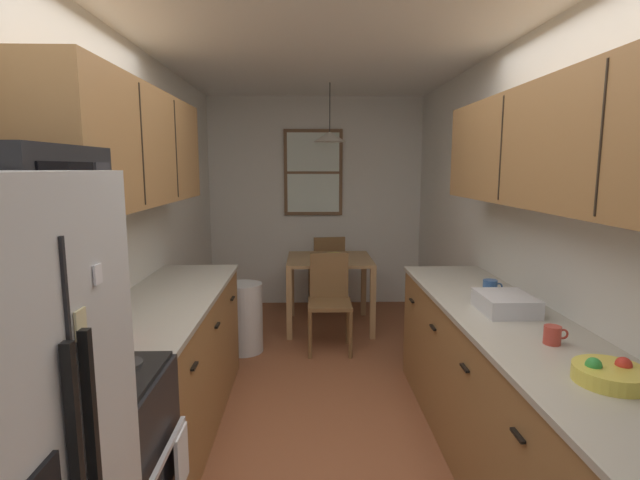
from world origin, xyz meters
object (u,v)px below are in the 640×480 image
(microwave_over_range, at_px, (23,192))
(storage_canister, at_px, (116,320))
(dish_rack, at_px, (506,303))
(dining_chair_far, at_px, (328,269))
(mug_spare, at_px, (553,335))
(fruit_bowl, at_px, (610,373))
(trash_bin, at_px, (244,318))
(table_serving_bowl, at_px, (334,256))
(mug_by_coffeemaker, at_px, (490,287))
(dining_chair_near, at_px, (329,297))
(dining_table, at_px, (329,269))

(microwave_over_range, bearing_deg, storage_canister, 76.58)
(dish_rack, bearing_deg, dining_chair_far, 105.95)
(mug_spare, bearing_deg, microwave_over_range, -170.22)
(mug_spare, height_order, fruit_bowl, fruit_bowl)
(trash_bin, height_order, table_serving_bowl, table_serving_bowl)
(trash_bin, bearing_deg, mug_by_coffeemaker, -37.87)
(microwave_over_range, height_order, storage_canister, microwave_over_range)
(dining_chair_far, xyz_separation_m, storage_canister, (-1.14, -3.45, 0.51))
(microwave_over_range, relative_size, trash_bin, 0.97)
(trash_bin, distance_m, storage_canister, 2.27)
(mug_by_coffeemaker, distance_m, fruit_bowl, 1.26)
(mug_by_coffeemaker, xyz_separation_m, mug_spare, (-0.04, -0.86, -0.01))
(dining_chair_far, relative_size, dish_rack, 2.65)
(microwave_over_range, distance_m, table_serving_bowl, 3.55)
(mug_spare, bearing_deg, table_serving_bowl, 106.59)
(trash_bin, distance_m, table_serving_bowl, 1.16)
(trash_bin, bearing_deg, storage_canister, -97.98)
(dining_chair_near, relative_size, fruit_bowl, 3.34)
(dining_table, relative_size, mug_by_coffeemaker, 7.04)
(microwave_over_range, xyz_separation_m, fruit_bowl, (2.15, -0.03, -0.69))
(fruit_bowl, bearing_deg, dish_rack, 91.93)
(storage_canister, bearing_deg, mug_by_coffeemaker, 20.57)
(microwave_over_range, height_order, dining_chair_far, microwave_over_range)
(trash_bin, bearing_deg, microwave_over_range, -98.94)
(dining_chair_far, relative_size, trash_bin, 1.39)
(dining_chair_far, height_order, trash_bin, dining_chair_far)
(mug_by_coffeemaker, bearing_deg, table_serving_bowl, 114.02)
(dining_table, relative_size, dish_rack, 2.61)
(dining_table, xyz_separation_m, dish_rack, (0.88, -2.42, 0.32))
(dining_chair_far, distance_m, trash_bin, 1.57)
(dining_chair_far, bearing_deg, microwave_over_range, -107.70)
(dining_chair_near, height_order, trash_bin, dining_chair_near)
(mug_by_coffeemaker, distance_m, dish_rack, 0.36)
(dining_chair_far, distance_m, fruit_bowl, 4.06)
(microwave_over_range, xyz_separation_m, dining_chair_far, (1.25, 3.90, -1.12))
(mug_by_coffeemaker, bearing_deg, dish_rack, -98.02)
(dining_chair_near, xyz_separation_m, mug_by_coffeemaker, (0.96, -1.43, 0.45))
(trash_bin, relative_size, mug_by_coffeemaker, 5.14)
(dining_chair_far, distance_m, storage_canister, 3.67)
(dining_table, height_order, dining_chair_near, dining_chair_near)
(dining_table, relative_size, trash_bin, 1.37)
(trash_bin, bearing_deg, fruit_bowl, -56.50)
(dining_chair_far, height_order, storage_canister, storage_canister)
(mug_by_coffeemaker, bearing_deg, mug_spare, -92.42)
(mug_by_coffeemaker, bearing_deg, dining_chair_far, 108.95)
(trash_bin, distance_m, mug_spare, 2.88)
(mug_by_coffeemaker, distance_m, table_serving_bowl, 2.17)
(mug_spare, relative_size, fruit_bowl, 0.42)
(mug_spare, bearing_deg, storage_canister, 177.59)
(mug_by_coffeemaker, bearing_deg, dining_chair_near, 123.82)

